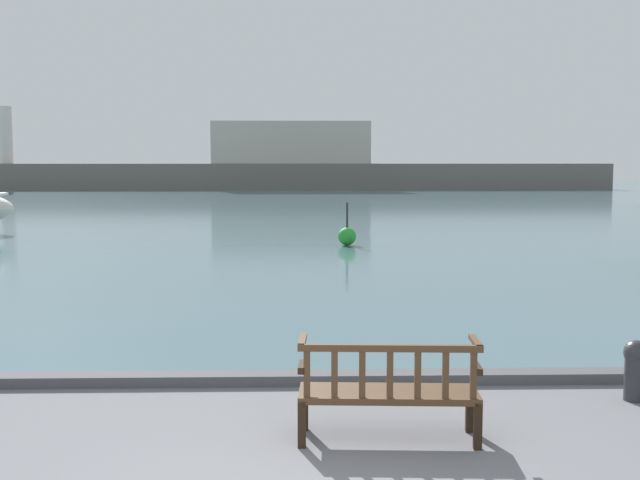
# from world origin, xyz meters

# --- Properties ---
(harbor_water) EXTENTS (100.00, 80.00, 0.08)m
(harbor_water) POSITION_xyz_m (0.00, 44.00, 0.04)
(harbor_water) COLOR #476670
(harbor_water) RESTS_ON ground
(quay_edge_kerb) EXTENTS (40.00, 0.30, 0.12)m
(quay_edge_kerb) POSITION_xyz_m (0.00, 3.85, 0.06)
(quay_edge_kerb) COLOR #4C4C50
(quay_edge_kerb) RESTS_ON ground
(park_bench) EXTENTS (1.63, 0.61, 0.92)m
(park_bench) POSITION_xyz_m (0.79, 1.98, 0.47)
(park_bench) COLOR black
(park_bench) RESTS_ON ground
(mooring_bollard) EXTENTS (0.26, 0.26, 0.64)m
(mooring_bollard) POSITION_xyz_m (3.50, 3.12, 0.36)
(mooring_bollard) COLOR #2D2D33
(mooring_bollard) RESTS_ON ground
(channel_buoy) EXTENTS (0.51, 0.51, 1.21)m
(channel_buoy) POSITION_xyz_m (1.37, 17.54, 0.35)
(channel_buoy) COLOR green
(channel_buoy) RESTS_ON harbor_water
(far_breakwater) EXTENTS (49.74, 2.40, 6.62)m
(far_breakwater) POSITION_xyz_m (-0.43, 58.98, 1.78)
(far_breakwater) COLOR #66605B
(far_breakwater) RESTS_ON ground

